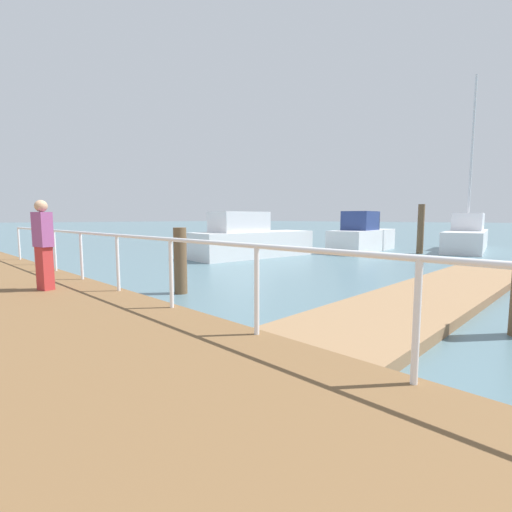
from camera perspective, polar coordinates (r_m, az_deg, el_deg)
The scene contains 9 objects.
ground_plane at distance 14.18m, azimuth -19.74°, elevation -1.47°, with size 300.00×300.00×0.00m, color slate.
floating_dock at distance 9.09m, azimuth 27.07°, elevation -5.27°, with size 11.87×2.00×0.18m, color #93704C.
boardwalk_railing at distance 3.18m, azimuth 24.42°, elevation -3.94°, with size 0.06×25.60×1.08m.
dock_piling_1 at distance 8.57m, azimuth -11.94°, elevation -0.74°, with size 0.30×0.30×1.55m, color brown.
dock_piling_3 at distance 19.58m, azimuth 24.70°, elevation 3.91°, with size 0.31×0.31×2.45m, color brown.
moored_boat_1 at distance 19.99m, azimuth 16.59°, elevation 2.97°, with size 5.70×2.36×2.12m.
moored_boat_3 at distance 23.08m, azimuth 30.51°, elevation 2.82°, with size 7.47×3.04×9.29m.
moored_boat_4 at distance 16.21m, azimuth -0.82°, elevation 2.56°, with size 6.05×2.48×2.04m.
pedestrian_0 at distance 7.90m, azimuth -30.73°, elevation 1.70°, with size 0.29×0.40×1.71m.
Camera 1 is at (-6.11, 7.33, 1.77)m, focal length 25.16 mm.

